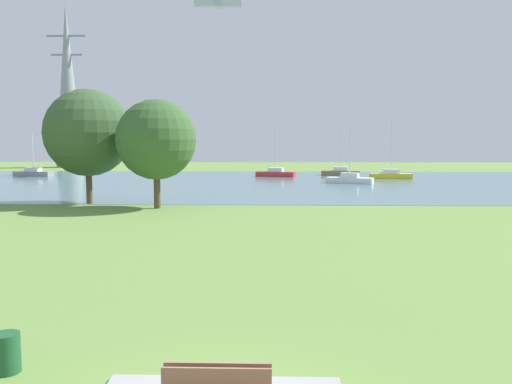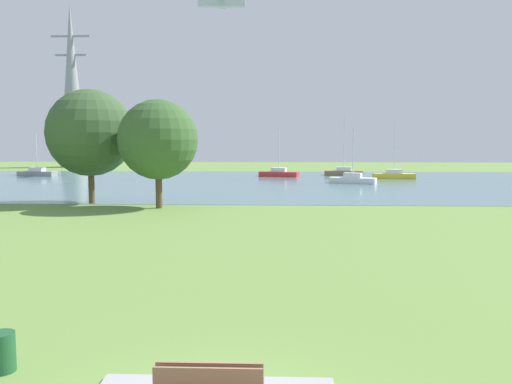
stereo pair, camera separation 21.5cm
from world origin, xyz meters
name	(u,v)px [view 2 (the right image)]	position (x,y,z in m)	size (l,w,h in m)	color
ground_plane	(258,222)	(0.00, 22.00, 0.00)	(160.00, 160.00, 0.00)	olive
litter_bin	(1,352)	(-4.44, 1.86, 0.40)	(0.56, 0.56, 0.80)	#1E512D
water_surface	(267,183)	(0.00, 50.00, 0.01)	(140.00, 40.00, 0.02)	slate
sailboat_gray	(37,173)	(-29.13, 59.44, 0.45)	(4.97, 2.22, 5.35)	gray
sailboat_yellow	(394,175)	(14.74, 56.50, 0.46)	(4.84, 1.65, 6.97)	yellow
sailboat_white	(353,179)	(8.97, 49.41, 0.45)	(5.03, 2.97, 5.96)	white
sailboat_brown	(344,172)	(9.50, 61.85, 0.47)	(4.98, 2.24, 7.41)	brown
sailboat_red	(279,173)	(1.23, 59.55, 0.45)	(5.02, 2.62, 5.88)	red
tree_east_near	(90,133)	(-12.40, 30.69, 5.10)	(6.24, 6.24, 8.23)	brown
tree_west_near	(158,140)	(-6.91, 28.14, 4.62)	(5.37, 5.37, 7.31)	brown
electricity_pylon	(72,86)	(-32.66, 81.63, 13.30)	(6.40, 4.40, 26.57)	gray
light_aircraft	(221,2)	(-6.69, 68.25, 23.20)	(6.44, 8.44, 2.10)	silver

